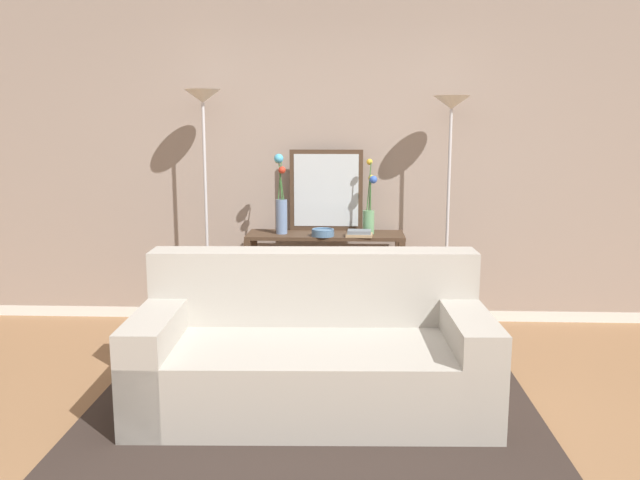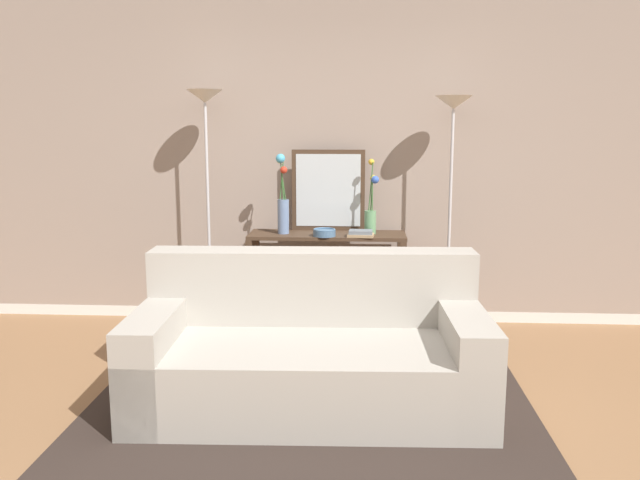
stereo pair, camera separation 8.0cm
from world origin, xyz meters
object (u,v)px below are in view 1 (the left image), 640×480
floor_lamp_left (204,143)px  fruit_bowl (323,232)px  vase_short_flowers (369,211)px  couch (313,354)px  wall_mirror (326,190)px  book_row_under_console (280,323)px  vase_tall_flowers (281,204)px  book_stack (359,233)px  console_table (325,263)px  floor_lamp_right (450,149)px

floor_lamp_left → fruit_bowl: 1.15m
floor_lamp_left → vase_short_flowers: 1.39m
couch → floor_lamp_left: (-0.92, 1.40, 1.20)m
wall_mirror → book_row_under_console: 1.15m
vase_tall_flowers → fruit_bowl: size_ratio=3.62×
floor_lamp_left → wall_mirror: (0.94, 0.20, -0.38)m
wall_mirror → book_stack: (0.27, -0.30, -0.30)m
book_stack → book_row_under_console: 1.01m
fruit_bowl → book_row_under_console: size_ratio=0.64×
book_stack → vase_short_flowers: bearing=60.5°
floor_lamp_left → book_stack: size_ratio=9.04×
floor_lamp_left → fruit_bowl: size_ratio=11.00×
vase_tall_flowers → book_row_under_console: size_ratio=2.31×
couch → console_table: 1.45m
wall_mirror → vase_short_flowers: size_ratio=1.11×
couch → fruit_bowl: (0.01, 1.30, 0.52)m
fruit_bowl → floor_lamp_right: bearing=5.6°
console_table → floor_lamp_right: (0.96, -0.03, 0.91)m
floor_lamp_right → console_table: bearing=177.9°
console_table → floor_lamp_right: 1.32m
vase_short_flowers → book_stack: (-0.08, -0.14, -0.16)m
wall_mirror → vase_short_flowers: wall_mirror is taller
floor_lamp_right → book_stack: size_ratio=8.80×
console_table → floor_lamp_right: size_ratio=0.67×
fruit_bowl → book_stack: fruit_bowl is taller
console_table → floor_lamp_left: floor_lamp_left is taller
fruit_bowl → book_stack: bearing=-0.2°
floor_lamp_left → floor_lamp_right: size_ratio=1.03×
couch → floor_lamp_left: size_ratio=1.07×
couch → vase_tall_flowers: vase_tall_flowers is taller
book_row_under_console → couch: bearing=-76.5°
couch → vase_short_flowers: 1.63m
couch → wall_mirror: bearing=89.1°
floor_lamp_right → vase_short_flowers: 0.78m
vase_tall_flowers → book_stack: 0.66m
vase_tall_flowers → wall_mirror: bearing=29.5°
console_table → book_row_under_console: (-0.37, 0.00, -0.50)m
couch → console_table: couch is taller
floor_lamp_right → fruit_bowl: 1.17m
console_table → wall_mirror: wall_mirror is taller
vase_short_flowers → fruit_bowl: 0.42m
floor_lamp_right → wall_mirror: bearing=168.1°
couch → book_row_under_console: 1.49m
couch → book_row_under_console: bearing=103.5°
wall_mirror → fruit_bowl: 0.42m
wall_mirror → book_stack: bearing=-47.8°
couch → floor_lamp_right: bearing=54.8°
floor_lamp_left → floor_lamp_right: floor_lamp_left is taller
vase_tall_flowers → fruit_bowl: 0.41m
console_table → book_stack: (0.27, -0.13, 0.27)m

